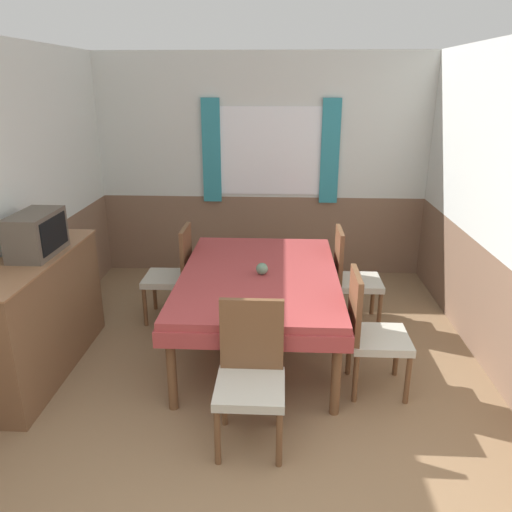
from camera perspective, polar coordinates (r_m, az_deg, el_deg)
name	(u,v)px	position (r m, az deg, el deg)	size (l,w,h in m)	color
wall_back	(263,167)	(6.02, 0.78, 10.16)	(4.27, 0.10, 2.60)	silver
wall_left	(4,211)	(4.44, -26.84, 4.66)	(0.05, 4.76, 2.60)	silver
wall_right	(510,217)	(4.23, 27.08, 3.98)	(0.05, 4.76, 2.60)	silver
dining_table	(259,283)	(4.29, 0.36, -3.14)	(1.36, 2.01, 0.73)	#9E3838
chair_left_far	(174,271)	(4.97, -9.32, -1.73)	(0.44, 0.44, 0.95)	brown
chair_right_far	(351,275)	(4.91, 10.79, -2.10)	(0.44, 0.44, 0.95)	brown
chair_right_near	(370,330)	(3.89, 12.92, -8.20)	(0.44, 0.44, 0.95)	brown
chair_head_near	(251,371)	(3.29, -0.62, -13.06)	(0.44, 0.44, 0.95)	brown
sideboard	(39,315)	(4.39, -23.59, -6.16)	(0.46, 1.60, 0.98)	brown
tv	(37,234)	(4.23, -23.79, 2.32)	(0.29, 0.53, 0.33)	#51473D
vase	(262,269)	(4.20, 0.69, -1.47)	(0.10, 0.10, 0.10)	slate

